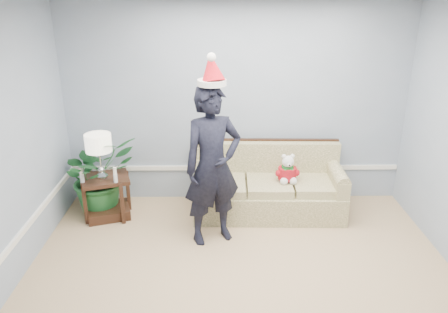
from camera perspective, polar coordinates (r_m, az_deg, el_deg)
name	(u,v)px	position (r m, az deg, el deg)	size (l,w,h in m)	color
room_shell	(247,185)	(3.40, 3.09, -3.74)	(4.54, 5.04, 2.74)	tan
wainscot_trim	(133,214)	(4.94, -11.85, -7.39)	(4.49, 4.99, 0.06)	white
sofa	(268,188)	(5.76, 5.76, -4.17)	(1.93, 0.86, 0.89)	#505829
side_table	(108,201)	(5.83, -14.96, -5.66)	(0.69, 0.63, 0.55)	#3C2315
table_lamp	(98,145)	(5.53, -16.09, 1.49)	(0.32, 0.32, 0.57)	silver
candle_pair	(99,175)	(5.52, -16.07, -2.40)	(0.46, 0.05, 0.20)	silver
houseplant	(99,175)	(5.87, -16.00, -2.36)	(0.92, 0.80, 1.02)	#1D5B2A
man	(213,166)	(4.86, -1.49, -1.30)	(0.67, 0.44, 1.84)	black
santa_hat	(212,70)	(4.57, -1.62, 11.18)	(0.40, 0.43, 0.36)	silver
teddy_bear	(287,172)	(5.58, 8.28, -1.97)	(0.25, 0.27, 0.37)	silver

